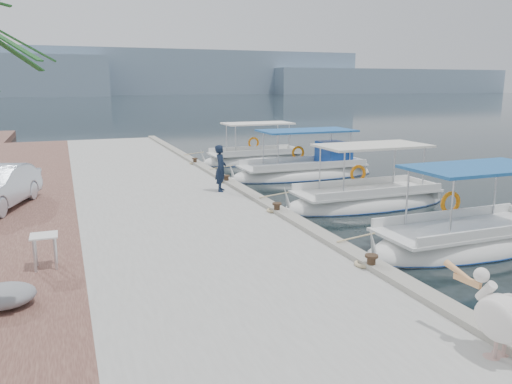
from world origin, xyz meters
The scene contains 14 objects.
ground centered at (0.00, 0.00, 0.00)m, with size 400.00×400.00×0.00m, color black.
concrete_quay centered at (-3.00, 5.00, 0.25)m, with size 6.00×40.00×0.50m, color #969691.
quay_curb centered at (-0.22, 5.00, 0.56)m, with size 0.44×40.00×0.12m, color gray.
cobblestone_strip centered at (-8.00, 5.00, 0.25)m, with size 4.00×40.00×0.50m, color brown.
distant_hills centered at (29.61, 201.49, 7.61)m, with size 330.00×60.00×18.00m.
fishing_caique_b centered at (3.73, -1.99, 0.13)m, with size 6.28×2.27×2.83m.
fishing_caique_c centered at (3.85, 3.07, 0.12)m, with size 6.53×2.27×2.83m.
fishing_caique_d centered at (4.39, 9.12, 0.19)m, with size 7.39×2.42×2.83m.
fishing_caique_e centered at (3.74, 14.01, 0.13)m, with size 6.29×2.17×2.83m.
mooring_bollards centered at (-0.35, 1.50, 0.69)m, with size 0.28×20.28×0.33m.
pelican centered at (-0.60, -7.06, 1.12)m, with size 0.61×1.56×1.21m.
fisherman centered at (-0.98, 5.19, 1.35)m, with size 0.62×0.41×1.69m, color black.
tarp_bundle centered at (-7.40, -2.71, 0.70)m, with size 1.10×0.90×0.40m, color slate.
folding_table centered at (-6.75, -0.92, 1.02)m, with size 0.55×0.55×0.73m.
Camera 1 is at (-6.19, -11.90, 4.33)m, focal length 35.00 mm.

